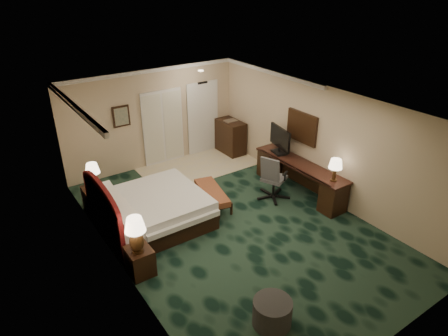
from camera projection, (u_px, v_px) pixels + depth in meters
floor at (233, 225)px, 8.66m from camera, size 5.00×7.50×0.00m
ceiling at (235, 105)px, 7.45m from camera, size 5.00×7.50×0.00m
wall_back at (153, 118)px, 10.82m from camera, size 5.00×0.00×2.70m
wall_front at (399, 275)px, 5.29m from camera, size 5.00×0.00×2.70m
wall_left at (115, 207)px, 6.79m from camera, size 0.00×7.50×2.70m
wall_right at (321, 143)px, 9.32m from camera, size 0.00×7.50×2.70m
crown_molding at (235, 108)px, 7.47m from camera, size 5.00×7.50×0.10m
tile_patch at (199, 166)px, 11.25m from camera, size 3.20×1.70×0.01m
headboard at (103, 212)px, 7.85m from camera, size 0.12×2.00×1.40m
entry_door at (203, 118)px, 11.72m from camera, size 1.02×0.06×2.18m
closet_doors at (163, 127)px, 11.05m from camera, size 1.20×0.06×2.10m
wall_art at (121, 116)px, 10.22m from camera, size 0.45×0.06×0.55m
wall_mirror at (302, 127)px, 9.65m from camera, size 0.05×0.95×0.75m
bed at (154, 210)px, 8.59m from camera, size 2.09×1.93×0.66m
nightstand_near at (140, 261)px, 7.19m from camera, size 0.42×0.49×0.53m
nightstand_far at (96, 200)px, 9.02m from camera, size 0.49×0.56×0.61m
lamp_near at (136, 235)px, 6.88m from camera, size 0.47×0.47×0.69m
lamp_far at (93, 176)px, 8.77m from camera, size 0.38×0.38×0.60m
bed_bench at (212, 198)px, 9.27m from camera, size 0.73×1.35×0.44m
ottoman at (272, 313)px, 6.17m from camera, size 0.78×0.78×0.44m
desk at (299, 178)px, 9.80m from camera, size 0.58×2.70×0.78m
tv at (280, 141)px, 10.01m from camera, size 0.26×0.89×0.69m
desk_lamp at (335, 170)px, 8.73m from camera, size 0.35×0.35×0.53m
desk_chair at (274, 176)px, 9.46m from camera, size 0.86×0.84×1.15m
minibar at (231, 137)px, 11.91m from camera, size 0.52×0.94×0.99m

